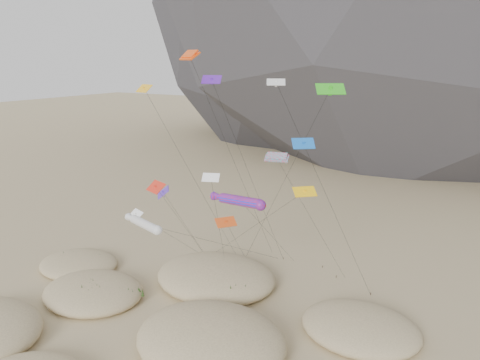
% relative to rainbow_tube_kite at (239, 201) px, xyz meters
% --- Properties ---
extents(ground, '(500.00, 500.00, 0.00)m').
position_rel_rainbow_tube_kite_xyz_m(ground, '(-2.37, -12.25, -12.06)').
color(ground, '#CCB789').
rests_on(ground, ground).
extents(dunes, '(48.79, 35.41, 4.18)m').
position_rel_rainbow_tube_kite_xyz_m(dunes, '(-3.82, -8.58, -11.31)').
color(dunes, '#CCB789').
rests_on(dunes, ground).
extents(dune_grass, '(44.26, 27.22, 1.49)m').
position_rel_rainbow_tube_kite_xyz_m(dune_grass, '(-3.30, -9.53, -11.23)').
color(dune_grass, black).
rests_on(dune_grass, ground).
extents(kite_stakes, '(22.04, 6.41, 0.30)m').
position_rel_rainbow_tube_kite_xyz_m(kite_stakes, '(-0.47, 10.57, -11.91)').
color(kite_stakes, '#3F2D1E').
rests_on(kite_stakes, ground).
extents(rainbow_tube_kite, '(7.77, 15.20, 12.94)m').
position_rel_rainbow_tube_kite_xyz_m(rainbow_tube_kite, '(0.00, 0.00, 0.00)').
color(rainbow_tube_kite, red).
rests_on(rainbow_tube_kite, ground).
extents(white_tube_kite, '(9.26, 21.76, 11.00)m').
position_rel_rainbow_tube_kite_xyz_m(white_tube_kite, '(-7.20, -6.61, -1.80)').
color(white_tube_kite, silver).
rests_on(white_tube_kite, ground).
extents(orange_parafoil, '(3.14, 17.21, 27.23)m').
position_rel_rainbow_tube_kite_xyz_m(orange_parafoil, '(-4.95, -0.96, 14.34)').
color(orange_parafoil, '#EC470C').
rests_on(orange_parafoil, ground).
extents(multi_parafoil, '(5.74, 11.77, 17.27)m').
position_rel_rainbow_tube_kite_xyz_m(multi_parafoil, '(3.66, 1.50, 4.58)').
color(multi_parafoil, '#F81A3F').
rests_on(multi_parafoil, ground).
extents(delta_kites, '(26.75, 20.74, 24.74)m').
position_rel_rainbow_tube_kite_xyz_m(delta_kites, '(-1.52, -1.34, 4.55)').
color(delta_kites, blue).
rests_on(delta_kites, ground).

